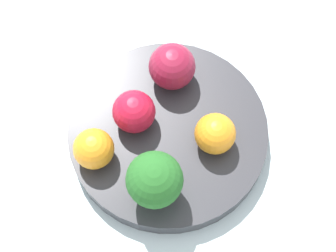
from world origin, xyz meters
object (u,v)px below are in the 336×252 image
(bowl, at_px, (168,134))
(apple_red, at_px, (133,115))
(orange_back, at_px, (94,149))
(orange_front, at_px, (215,135))
(apple_green, at_px, (172,67))
(broccoli, at_px, (155,180))

(bowl, distance_m, apple_red, 0.06)
(orange_back, bearing_deg, apple_red, -30.09)
(orange_front, relative_size, orange_back, 1.02)
(apple_green, xyz_separation_m, orange_front, (-0.07, -0.07, -0.00))
(apple_green, bearing_deg, bowl, -167.80)
(apple_green, bearing_deg, orange_front, -134.59)
(bowl, height_order, apple_green, apple_green)
(broccoli, distance_m, apple_green, 0.15)
(bowl, bearing_deg, apple_red, 95.41)
(bowl, height_order, broccoli, broccoli)
(orange_front, xyz_separation_m, orange_back, (-0.05, 0.13, -0.00))
(bowl, height_order, apple_red, apple_red)
(broccoli, distance_m, apple_red, 0.09)
(bowl, distance_m, orange_front, 0.07)
(apple_red, height_order, orange_front, apple_red)
(apple_green, bearing_deg, orange_back, 155.54)
(broccoli, xyz_separation_m, apple_red, (0.07, 0.05, -0.02))
(apple_green, height_order, orange_back, apple_green)
(apple_red, relative_size, apple_green, 0.90)
(orange_front, bearing_deg, apple_red, 91.38)
(bowl, relative_size, orange_back, 5.09)
(orange_back, bearing_deg, apple_green, -24.46)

